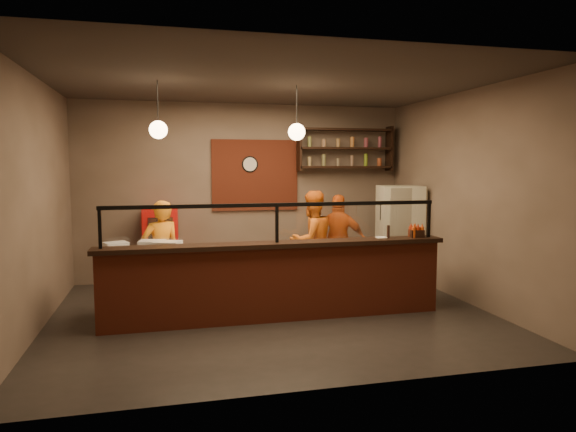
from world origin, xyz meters
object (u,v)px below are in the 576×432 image
object	(u,v)px
red_cooler	(161,246)
pepper_mill	(388,232)
cook_left	(161,253)
condiment_caddy	(416,233)
cook_mid	(312,241)
fridge	(399,234)
cook_right	(339,241)
pizza_dough	(343,245)
wall_clock	(250,164)

from	to	relation	value
red_cooler	pepper_mill	distance (m)	3.99
cook_left	condiment_caddy	bearing A→B (deg)	142.04
pepper_mill	cook_mid	bearing A→B (deg)	115.79
fridge	cook_right	bearing A→B (deg)	-165.69
pepper_mill	cook_right	bearing A→B (deg)	96.13
pepper_mill	pizza_dough	bearing A→B (deg)	132.98
pizza_dough	pepper_mill	distance (m)	0.76
cook_right	pizza_dough	world-z (taller)	cook_right
pizza_dough	cook_mid	bearing A→B (deg)	102.82
fridge	pepper_mill	distance (m)	1.97
fridge	red_cooler	distance (m)	4.19
condiment_caddy	cook_mid	bearing A→B (deg)	127.74
cook_left	condiment_caddy	xyz separation A→B (m)	(3.55, -1.10, 0.33)
fridge	pepper_mill	bearing A→B (deg)	-110.20
fridge	pizza_dough	distance (m)	1.87
cook_left	fridge	size ratio (longest dim) A/B	0.91
wall_clock	condiment_caddy	distance (m)	3.51
fridge	condiment_caddy	bearing A→B (deg)	-98.05
wall_clock	red_cooler	xyz separation A→B (m)	(-1.61, -0.31, -1.42)
cook_left	fridge	distance (m)	4.15
cook_right	condiment_caddy	distance (m)	1.74
cook_right	red_cooler	world-z (taller)	cook_right
cook_left	pizza_dough	world-z (taller)	cook_left
cook_mid	condiment_caddy	world-z (taller)	cook_mid
wall_clock	condiment_caddy	size ratio (longest dim) A/B	1.55
cook_mid	pizza_dough	bearing A→B (deg)	84.55
cook_mid	pepper_mill	size ratio (longest dim) A/B	9.24
cook_mid	pizza_dough	distance (m)	0.95
fridge	red_cooler	world-z (taller)	fridge
condiment_caddy	pepper_mill	distance (m)	0.43
cook_left	condiment_caddy	distance (m)	3.73
red_cooler	fridge	bearing A→B (deg)	-8.45
red_cooler	condiment_caddy	world-z (taller)	red_cooler
cook_left	cook_right	distance (m)	2.99
cook_left	cook_mid	size ratio (longest dim) A/B	0.94
wall_clock	pepper_mill	bearing A→B (deg)	-61.07
cook_right	pepper_mill	world-z (taller)	cook_right
wall_clock	pepper_mill	size ratio (longest dim) A/B	1.66
fridge	condiment_caddy	xyz separation A→B (m)	(-0.56, -1.69, 0.25)
cook_left	red_cooler	size ratio (longest dim) A/B	1.15
pepper_mill	red_cooler	bearing A→B (deg)	142.19
red_cooler	pepper_mill	bearing A→B (deg)	-35.93
cook_right	condiment_caddy	size ratio (longest dim) A/B	8.23
fridge	condiment_caddy	size ratio (longest dim) A/B	8.92
fridge	condiment_caddy	world-z (taller)	fridge
cook_mid	pizza_dough	size ratio (longest dim) A/B	3.18
cook_left	cook_mid	xyz separation A→B (m)	(2.42, 0.35, 0.05)
wall_clock	red_cooler	world-z (taller)	wall_clock
cook_mid	pepper_mill	world-z (taller)	cook_mid
cook_right	condiment_caddy	world-z (taller)	cook_right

